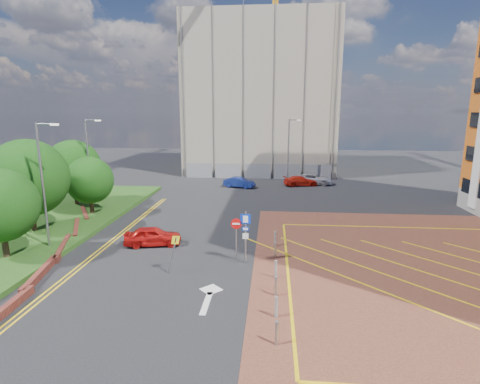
# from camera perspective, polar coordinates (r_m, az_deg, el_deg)

# --- Properties ---
(ground) EXTENTS (140.00, 140.00, 0.00)m
(ground) POSITION_cam_1_polar(r_m,az_deg,el_deg) (22.07, -0.68, -11.70)
(ground) COLOR black
(ground) RESTS_ON ground
(grass_bed) EXTENTS (14.00, 32.00, 0.30)m
(grass_bed) POSITION_cam_1_polar(r_m,az_deg,el_deg) (34.03, -31.38, -4.60)
(grass_bed) COLOR #204114
(grass_bed) RESTS_ON ground
(retaining_wall) EXTENTS (6.06, 20.33, 0.40)m
(retaining_wall) POSITION_cam_1_polar(r_m,az_deg,el_deg) (27.47, -25.77, -7.61)
(retaining_wall) COLOR brown
(retaining_wall) RESTS_ON ground
(tree_a) EXTENTS (4.40, 4.40, 5.41)m
(tree_a) POSITION_cam_1_polar(r_m,az_deg,el_deg) (26.25, -32.77, -1.73)
(tree_a) COLOR #3D2B1C
(tree_a) RESTS_ON grass_bed
(tree_b) EXTENTS (5.60, 5.60, 6.74)m
(tree_b) POSITION_cam_1_polar(r_m,az_deg,el_deg) (30.95, -29.56, 1.86)
(tree_b) COLOR #3D2B1C
(tree_b) RESTS_ON grass_bed
(tree_c) EXTENTS (4.00, 4.00, 4.90)m
(tree_c) POSITION_cam_1_polar(r_m,az_deg,el_deg) (34.33, -21.96, 1.67)
(tree_c) COLOR #3D2B1C
(tree_c) RESTS_ON grass_bed
(tree_d) EXTENTS (5.00, 5.00, 6.08)m
(tree_d) POSITION_cam_1_polar(r_m,az_deg,el_deg) (38.25, -24.05, 3.52)
(tree_d) COLOR #3D2B1C
(tree_d) RESTS_ON grass_bed
(lamp_left_near) EXTENTS (1.53, 0.16, 8.00)m
(lamp_left_near) POSITION_cam_1_polar(r_m,az_deg,el_deg) (26.73, -27.79, 1.57)
(lamp_left_near) COLOR #9EA0A8
(lamp_left_near) RESTS_ON grass_bed
(lamp_left_far) EXTENTS (1.53, 0.16, 8.00)m
(lamp_left_far) POSITION_cam_1_polar(r_m,az_deg,el_deg) (36.30, -22.03, 4.54)
(lamp_left_far) COLOR #9EA0A8
(lamp_left_far) RESTS_ON grass_bed
(lamp_back) EXTENTS (1.53, 0.16, 8.00)m
(lamp_back) POSITION_cam_1_polar(r_m,az_deg,el_deg) (48.34, 7.48, 6.66)
(lamp_back) COLOR #9EA0A8
(lamp_back) RESTS_ON ground
(sign_cluster) EXTENTS (1.17, 0.12, 3.20)m
(sign_cluster) POSITION_cam_1_polar(r_m,az_deg,el_deg) (22.26, 0.32, -6.09)
(sign_cluster) COLOR #9EA0A8
(sign_cluster) RESTS_ON ground
(warning_sign) EXTENTS (0.74, 0.42, 2.25)m
(warning_sign) POSITION_cam_1_polar(r_m,az_deg,el_deg) (21.31, -10.09, -8.64)
(warning_sign) COLOR #9EA0A8
(warning_sign) RESTS_ON ground
(bollard_row) EXTENTS (0.14, 11.14, 0.90)m
(bollard_row) POSITION_cam_1_polar(r_m,az_deg,el_deg) (20.27, 5.48, -12.56)
(bollard_row) COLOR #9EA0A8
(bollard_row) RESTS_ON forecourt
(construction_building) EXTENTS (21.20, 19.20, 22.00)m
(construction_building) POSITION_cam_1_polar(r_m,az_deg,el_deg) (60.15, 3.18, 14.15)
(construction_building) COLOR #B1A491
(construction_building) RESTS_ON ground
(construction_fence) EXTENTS (21.60, 0.06, 2.00)m
(construction_fence) POSITION_cam_1_polar(r_m,az_deg,el_deg) (50.71, 3.81, 3.17)
(construction_fence) COLOR gray
(construction_fence) RESTS_ON ground
(car_red_left) EXTENTS (4.03, 2.29, 1.29)m
(car_red_left) POSITION_cam_1_polar(r_m,az_deg,el_deg) (26.25, -13.15, -6.55)
(car_red_left) COLOR red
(car_red_left) RESTS_ON ground
(car_blue_back) EXTENTS (3.95, 2.37, 1.23)m
(car_blue_back) POSITION_cam_1_polar(r_m,az_deg,el_deg) (44.74, -0.12, 1.48)
(car_blue_back) COLOR navy
(car_blue_back) RESTS_ON ground
(car_red_back) EXTENTS (4.41, 2.67, 1.19)m
(car_red_back) POSITION_cam_1_polar(r_m,az_deg,el_deg) (46.38, 9.22, 1.68)
(car_red_back) COLOR red
(car_red_back) RESTS_ON ground
(car_silver_back) EXTENTS (5.21, 3.07, 1.36)m
(car_silver_back) POSITION_cam_1_polar(r_m,az_deg,el_deg) (47.63, 11.00, 1.99)
(car_silver_back) COLOR silver
(car_silver_back) RESTS_ON ground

